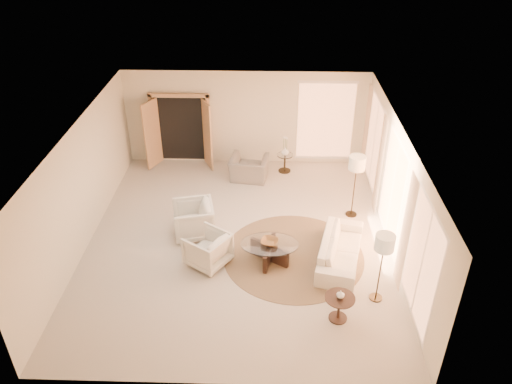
{
  "coord_description": "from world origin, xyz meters",
  "views": [
    {
      "loc": [
        0.7,
        -9.43,
        7.13
      ],
      "look_at": [
        0.4,
        0.4,
        1.1
      ],
      "focal_mm": 35.0,
      "sensor_mm": 36.0,
      "label": 1
    }
  ],
  "objects_px": {
    "armchair_left": "(193,218)",
    "armchair_right": "(208,248)",
    "accent_chair": "(249,165)",
    "end_table": "(339,304)",
    "side_table": "(285,161)",
    "floor_lamp_near": "(357,166)",
    "floor_lamp_far": "(384,246)",
    "bowl": "(270,242)",
    "sofa": "(340,249)",
    "end_vase": "(341,294)",
    "side_vase": "(285,151)",
    "coffee_table": "(269,250)"
  },
  "relations": [
    {
      "from": "armchair_left",
      "to": "side_table",
      "type": "bearing_deg",
      "value": 132.81
    },
    {
      "from": "sofa",
      "to": "accent_chair",
      "type": "xyz_separation_m",
      "value": [
        -2.17,
        3.59,
        0.15
      ]
    },
    {
      "from": "accent_chair",
      "to": "end_vase",
      "type": "xyz_separation_m",
      "value": [
        1.95,
        -5.35,
        0.17
      ]
    },
    {
      "from": "side_table",
      "to": "floor_lamp_near",
      "type": "height_order",
      "value": "floor_lamp_near"
    },
    {
      "from": "sofa",
      "to": "armchair_left",
      "type": "distance_m",
      "value": 3.48
    },
    {
      "from": "armchair_left",
      "to": "armchair_right",
      "type": "relative_size",
      "value": 1.11
    },
    {
      "from": "armchair_left",
      "to": "floor_lamp_far",
      "type": "xyz_separation_m",
      "value": [
        3.97,
        -2.06,
        0.87
      ]
    },
    {
      "from": "accent_chair",
      "to": "side_table",
      "type": "relative_size",
      "value": 1.92
    },
    {
      "from": "side_table",
      "to": "floor_lamp_near",
      "type": "relative_size",
      "value": 0.33
    },
    {
      "from": "side_vase",
      "to": "end_table",
      "type": "bearing_deg",
      "value": -81.01
    },
    {
      "from": "end_table",
      "to": "bowl",
      "type": "distance_m",
      "value": 2.18
    },
    {
      "from": "end_table",
      "to": "end_vase",
      "type": "distance_m",
      "value": 0.25
    },
    {
      "from": "armchair_left",
      "to": "floor_lamp_near",
      "type": "xyz_separation_m",
      "value": [
        3.87,
        0.96,
        0.95
      ]
    },
    {
      "from": "armchair_left",
      "to": "end_vase",
      "type": "bearing_deg",
      "value": 37.52
    },
    {
      "from": "floor_lamp_near",
      "to": "floor_lamp_far",
      "type": "xyz_separation_m",
      "value": [
        0.1,
        -3.02,
        -0.08
      ]
    },
    {
      "from": "coffee_table",
      "to": "floor_lamp_near",
      "type": "distance_m",
      "value": 3.02
    },
    {
      "from": "floor_lamp_near",
      "to": "end_vase",
      "type": "bearing_deg",
      "value": -101.48
    },
    {
      "from": "accent_chair",
      "to": "end_table",
      "type": "height_order",
      "value": "accent_chair"
    },
    {
      "from": "end_table",
      "to": "side_table",
      "type": "relative_size",
      "value": 1.06
    },
    {
      "from": "armchair_left",
      "to": "side_table",
      "type": "distance_m",
      "value": 3.9
    },
    {
      "from": "armchair_right",
      "to": "end_vase",
      "type": "xyz_separation_m",
      "value": [
        2.69,
        -1.59,
        0.2
      ]
    },
    {
      "from": "armchair_left",
      "to": "side_vase",
      "type": "xyz_separation_m",
      "value": [
        2.22,
        3.2,
        0.18
      ]
    },
    {
      "from": "end_table",
      "to": "side_vase",
      "type": "relative_size",
      "value": 2.51
    },
    {
      "from": "accent_chair",
      "to": "floor_lamp_far",
      "type": "xyz_separation_m",
      "value": [
        2.78,
        -4.77,
        0.88
      ]
    },
    {
      "from": "sofa",
      "to": "armchair_right",
      "type": "relative_size",
      "value": 2.49
    },
    {
      "from": "armchair_right",
      "to": "end_vase",
      "type": "relative_size",
      "value": 5.23
    },
    {
      "from": "end_vase",
      "to": "side_vase",
      "type": "relative_size",
      "value": 0.7
    },
    {
      "from": "accent_chair",
      "to": "sofa",
      "type": "bearing_deg",
      "value": 130.05
    },
    {
      "from": "armchair_left",
      "to": "armchair_right",
      "type": "height_order",
      "value": "armchair_left"
    },
    {
      "from": "armchair_left",
      "to": "floor_lamp_near",
      "type": "height_order",
      "value": "floor_lamp_near"
    },
    {
      "from": "coffee_table",
      "to": "end_table",
      "type": "relative_size",
      "value": 2.93
    },
    {
      "from": "floor_lamp_far",
      "to": "bowl",
      "type": "relative_size",
      "value": 4.19
    },
    {
      "from": "accent_chair",
      "to": "end_table",
      "type": "xyz_separation_m",
      "value": [
        1.95,
        -5.35,
        -0.08
      ]
    },
    {
      "from": "end_table",
      "to": "floor_lamp_near",
      "type": "xyz_separation_m",
      "value": [
        0.73,
        3.6,
        1.04
      ]
    },
    {
      "from": "armchair_left",
      "to": "end_vase",
      "type": "distance_m",
      "value": 4.11
    },
    {
      "from": "coffee_table",
      "to": "floor_lamp_far",
      "type": "distance_m",
      "value": 2.66
    },
    {
      "from": "armchair_right",
      "to": "bowl",
      "type": "relative_size",
      "value": 2.25
    },
    {
      "from": "side_table",
      "to": "floor_lamp_far",
      "type": "xyz_separation_m",
      "value": [
        1.75,
        -5.26,
        1.01
      ]
    },
    {
      "from": "end_vase",
      "to": "side_vase",
      "type": "height_order",
      "value": "side_vase"
    },
    {
      "from": "sofa",
      "to": "coffee_table",
      "type": "height_order",
      "value": "sofa"
    },
    {
      "from": "side_vase",
      "to": "coffee_table",
      "type": "bearing_deg",
      "value": -95.74
    },
    {
      "from": "armchair_right",
      "to": "side_vase",
      "type": "height_order",
      "value": "armchair_right"
    },
    {
      "from": "armchair_left",
      "to": "end_table",
      "type": "bearing_deg",
      "value": 37.52
    },
    {
      "from": "armchair_right",
      "to": "coffee_table",
      "type": "bearing_deg",
      "value": 129.3
    },
    {
      "from": "armchair_right",
      "to": "end_table",
      "type": "xyz_separation_m",
      "value": [
        2.69,
        -1.59,
        -0.05
      ]
    },
    {
      "from": "sofa",
      "to": "armchair_left",
      "type": "relative_size",
      "value": 2.24
    },
    {
      "from": "coffee_table",
      "to": "floor_lamp_near",
      "type": "height_order",
      "value": "floor_lamp_near"
    },
    {
      "from": "end_table",
      "to": "coffee_table",
      "type": "bearing_deg",
      "value": 127.95
    },
    {
      "from": "end_table",
      "to": "side_table",
      "type": "height_order",
      "value": "end_table"
    },
    {
      "from": "armchair_left",
      "to": "coffee_table",
      "type": "bearing_deg",
      "value": 50.45
    }
  ]
}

